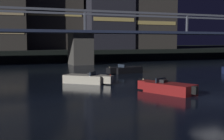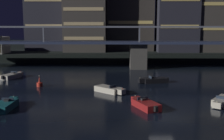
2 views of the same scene
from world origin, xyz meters
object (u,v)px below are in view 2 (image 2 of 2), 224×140
speedboat_near_center (6,105)px  speedboat_far_left (154,80)px  speedboat_mid_center (12,76)px  speedboat_mid_right (223,101)px  tower_west_tall (85,16)px  river_bridge (138,49)px  speedboat_far_right (109,90)px  channel_buoy (40,83)px  speedboat_near_right (145,104)px

speedboat_near_center → speedboat_far_left: same height
speedboat_mid_center → speedboat_mid_right: (31.87, -17.13, 0.00)m
tower_west_tall → speedboat_near_center: size_ratio=3.86×
speedboat_far_left → speedboat_mid_right: bearing=-63.6°
river_bridge → speedboat_far_right: bearing=-103.7°
speedboat_far_right → channel_buoy: (-11.01, 3.86, 0.06)m
river_bridge → speedboat_near_right: 31.63m
speedboat_near_right → speedboat_far_left: (2.90, 14.89, 0.00)m
speedboat_near_center → speedboat_far_left: (18.78, 15.64, 0.00)m
tower_west_tall → speedboat_far_left: bearing=-66.7°
speedboat_mid_center → channel_buoy: 10.00m
speedboat_mid_right → speedboat_far_left: bearing=116.4°
speedboat_mid_right → speedboat_near_center: bearing=-174.8°
river_bridge → channel_buoy: (-16.77, -19.77, -3.98)m
river_bridge → speedboat_near_center: (-17.32, -32.09, -4.04)m
tower_west_tall → speedboat_mid_right: bearing=-65.8°
speedboat_far_left → river_bridge: bearing=95.1°
river_bridge → speedboat_mid_center: 27.23m
tower_west_tall → channel_buoy: 40.48m
tower_west_tall → channel_buoy: (-3.02, -38.65, -11.63)m
tower_west_tall → speedboat_mid_center: 35.09m
speedboat_near_center → speedboat_mid_right: same height
speedboat_far_right → tower_west_tall: bearing=100.6°
speedboat_near_right → speedboat_far_left: size_ratio=0.96×
speedboat_near_right → speedboat_mid_right: same height
speedboat_far_left → speedboat_near_right: bearing=-101.0°
speedboat_near_center → speedboat_near_right: size_ratio=1.04×
speedboat_mid_right → speedboat_far_left: 14.87m
speedboat_mid_center → speedboat_near_right: bearing=-39.9°
channel_buoy → tower_west_tall: bearing=85.5°
speedboat_far_left → channel_buoy: 18.54m
speedboat_near_right → tower_west_tall: bearing=103.8°
tower_west_tall → channel_buoy: tower_west_tall is taller
river_bridge → speedboat_near_right: (-1.43, -31.34, -4.04)m
speedboat_near_center → channel_buoy: size_ratio=2.96×
speedboat_mid_center → channel_buoy: size_ratio=2.91×
tower_west_tall → speedboat_far_right: 44.82m
speedboat_near_right → speedboat_far_right: size_ratio=1.10×
speedboat_far_right → channel_buoy: bearing=160.7°
speedboat_mid_center → speedboat_far_right: 21.11m
speedboat_near_right → speedboat_mid_center: (-22.35, 18.70, 0.00)m
river_bridge → speedboat_far_right: 24.66m
speedboat_far_right → speedboat_far_left: bearing=44.9°
speedboat_near_center → channel_buoy: bearing=87.5°
tower_west_tall → speedboat_far_right: size_ratio=4.40×
speedboat_mid_center → speedboat_mid_right: same height
channel_buoy → speedboat_far_left: bearing=10.3°
speedboat_mid_center → speedboat_mid_right: bearing=-28.3°
speedboat_far_right → channel_buoy: channel_buoy is taller
speedboat_mid_center → tower_west_tall: bearing=72.3°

